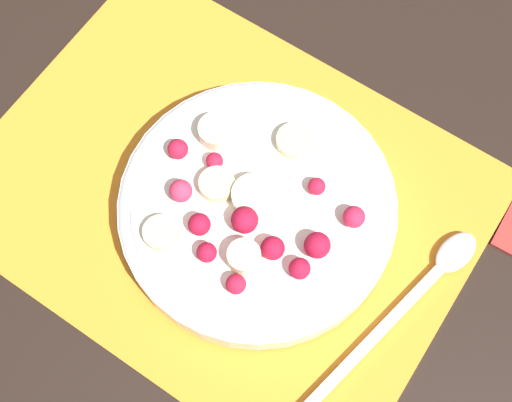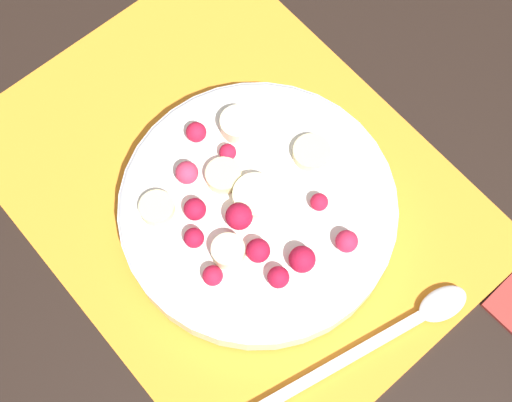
# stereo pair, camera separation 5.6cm
# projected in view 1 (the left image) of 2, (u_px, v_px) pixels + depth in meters

# --- Properties ---
(ground_plane) EXTENTS (3.00, 3.00, 0.00)m
(ground_plane) POSITION_uv_depth(u_px,v_px,m) (224.00, 196.00, 0.61)
(ground_plane) COLOR black
(placemat) EXTENTS (0.42, 0.32, 0.01)m
(placemat) POSITION_uv_depth(u_px,v_px,m) (224.00, 195.00, 0.61)
(placemat) COLOR orange
(placemat) RESTS_ON ground_plane
(fruit_bowl) EXTENTS (0.23, 0.23, 0.05)m
(fruit_bowl) POSITION_uv_depth(u_px,v_px,m) (255.00, 209.00, 0.58)
(fruit_bowl) COLOR silver
(fruit_bowl) RESTS_ON placemat
(spoon) EXTENTS (0.06, 0.21, 0.01)m
(spoon) POSITION_uv_depth(u_px,v_px,m) (419.00, 291.00, 0.57)
(spoon) COLOR silver
(spoon) RESTS_ON placemat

